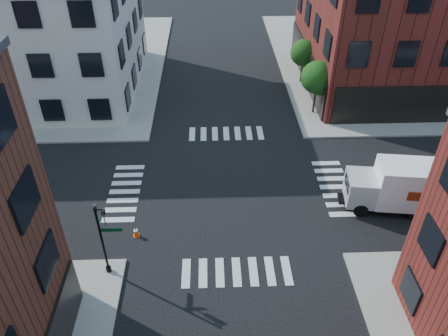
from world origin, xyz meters
TOP-DOWN VIEW (x-y plane):
  - ground at (0.00, 0.00)m, footprint 120.00×120.00m
  - sidewalk_ne at (21.00, 21.00)m, footprint 30.00×30.00m
  - sidewalk_nw at (-21.00, 21.00)m, footprint 30.00×30.00m
  - building_nw at (-19.00, 16.00)m, footprint 22.00×16.00m
  - tree_near at (7.56, 9.98)m, footprint 2.69×2.69m
  - tree_far at (7.56, 15.98)m, footprint 2.43×2.43m
  - signal_pole at (-6.72, -6.68)m, footprint 1.29×1.24m
  - box_truck at (10.72, -2.23)m, footprint 7.38×3.07m
  - traffic_cone at (-5.70, -4.10)m, footprint 0.42×0.42m

SIDE VIEW (x-z plane):
  - ground at x=0.00m, z-range 0.00..0.00m
  - sidewalk_ne at x=21.00m, z-range 0.00..0.15m
  - sidewalk_nw at x=-21.00m, z-range 0.00..0.15m
  - traffic_cone at x=-5.70m, z-range -0.01..0.64m
  - box_truck at x=10.72m, z-range 0.07..3.33m
  - signal_pole at x=-6.72m, z-range 0.56..5.16m
  - tree_far at x=7.56m, z-range 0.84..4.91m
  - tree_near at x=7.56m, z-range 0.91..5.41m
  - building_nw at x=-19.00m, z-range 0.00..11.00m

